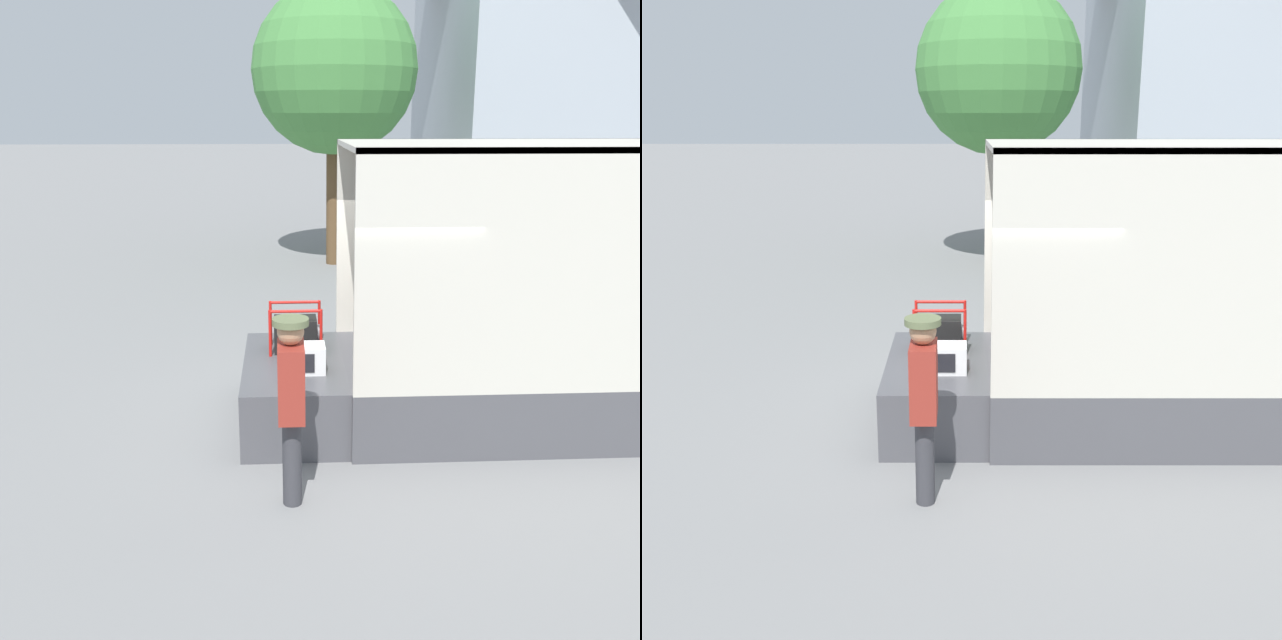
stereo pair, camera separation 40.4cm
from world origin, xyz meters
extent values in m
plane|color=gray|center=(0.00, 0.00, 0.00)|extent=(160.00, 160.00, 0.00)
cube|color=#4C4C51|center=(2.04, 0.00, 0.38)|extent=(4.09, 2.34, 0.76)
cube|color=beige|center=(2.04, 1.14, 2.00)|extent=(4.09, 0.06, 2.49)
cube|color=beige|center=(2.04, -1.14, 2.00)|extent=(4.09, 0.06, 2.49)
cube|color=beige|center=(2.04, 0.00, 3.22)|extent=(4.09, 2.34, 0.06)
cylinder|color=orange|center=(1.56, 0.43, 0.93)|extent=(0.28, 0.28, 0.35)
cube|color=olive|center=(3.18, -0.21, 0.92)|extent=(0.44, 0.32, 0.32)
cube|color=#4C4C51|center=(-0.59, 0.00, 0.38)|extent=(1.17, 2.22, 0.76)
cube|color=white|center=(-0.46, -0.37, 0.92)|extent=(0.45, 0.33, 0.31)
cube|color=black|center=(-0.51, -0.54, 0.92)|extent=(0.29, 0.01, 0.21)
cube|color=black|center=(-0.56, 0.38, 0.96)|extent=(0.51, 0.36, 0.41)
cylinder|color=slate|center=(-0.35, 0.38, 0.99)|extent=(0.19, 0.20, 0.20)
cylinder|color=red|center=(-0.86, 0.17, 1.04)|extent=(0.04, 0.04, 0.57)
cylinder|color=red|center=(-0.25, 0.17, 1.04)|extent=(0.04, 0.04, 0.57)
cylinder|color=red|center=(-0.86, 0.59, 1.04)|extent=(0.04, 0.04, 0.57)
cylinder|color=red|center=(-0.25, 0.59, 1.04)|extent=(0.04, 0.04, 0.57)
cylinder|color=red|center=(-0.56, 0.17, 1.31)|extent=(0.60, 0.04, 0.04)
cylinder|color=red|center=(-0.56, 0.59, 1.31)|extent=(0.60, 0.04, 0.04)
cylinder|color=#38383D|center=(-0.64, -1.90, 0.44)|extent=(0.18, 0.18, 0.88)
cube|color=maroon|center=(-0.64, -1.90, 1.23)|extent=(0.24, 0.44, 0.70)
sphere|color=tan|center=(-0.64, -1.90, 1.70)|extent=(0.24, 0.24, 0.24)
cylinder|color=#606B47|center=(-0.64, -1.90, 1.79)|extent=(0.33, 0.33, 0.06)
cube|color=#A8B2BC|center=(7.33, 12.52, 3.67)|extent=(7.38, 7.92, 7.33)
cylinder|color=brown|center=(0.55, 9.26, 1.40)|extent=(0.36, 0.36, 2.79)
sphere|color=#478942|center=(0.55, 9.26, 4.51)|extent=(3.81, 3.81, 3.81)
camera|label=1|loc=(-0.69, -7.90, 3.55)|focal=40.00mm
camera|label=2|loc=(-0.29, -7.92, 3.55)|focal=40.00mm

